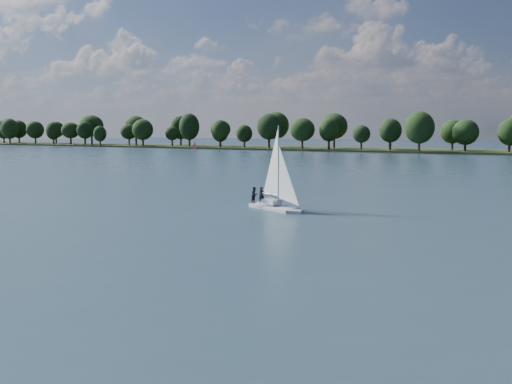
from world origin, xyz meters
TOP-DOWN VIEW (x-y plane):
  - ground at (0.00, 100.00)m, footprint 700.00×700.00m
  - far_shore at (0.00, 212.00)m, footprint 660.00×40.00m
  - sailboat at (6.94, 41.65)m, footprint 7.32×4.74m
  - dinghy_pink at (-101.65, 178.99)m, footprint 2.82×1.96m
  - pontoon at (-203.17, 196.08)m, footprint 4.33×2.78m
  - treeline at (-5.92, 208.42)m, footprint 562.05×74.42m

SIDE VIEW (x-z plane):
  - ground at x=0.00m, z-range 0.00..0.00m
  - far_shore at x=0.00m, z-range -0.75..0.75m
  - pontoon at x=-203.17m, z-range -0.25..0.25m
  - dinghy_pink at x=-101.65m, z-range -1.10..3.08m
  - sailboat at x=6.94m, z-range -2.07..7.31m
  - treeline at x=-5.92m, z-range -0.89..17.13m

